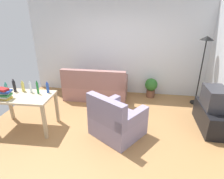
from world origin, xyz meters
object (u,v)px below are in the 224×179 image
at_px(bottle_tall, 6,88).
at_px(book_stack, 4,94).
at_px(tv, 215,98).
at_px(bottle_green, 38,88).
at_px(torchiere_lamp, 204,52).
at_px(potted_plant, 151,86).
at_px(desk, 24,100).
at_px(bottle_blue, 48,88).
at_px(bottle_clear, 31,88).
at_px(couch, 96,88).
at_px(armchair, 116,121).
at_px(bottle_dark, 14,86).
at_px(bottle_squat, 23,87).
at_px(tv_stand, 210,117).

relative_size(bottle_tall, book_stack, 0.76).
xyz_separation_m(tv, bottle_green, (-3.64, -0.47, 0.19)).
xyz_separation_m(torchiere_lamp, potted_plant, (-1.21, 0.23, -1.08)).
relative_size(desk, bottle_tall, 5.72).
relative_size(torchiere_lamp, bottle_blue, 7.35).
bearing_deg(bottle_clear, tv, 6.56).
distance_m(couch, tv, 3.03).
bearing_deg(book_stack, tv, 11.10).
height_order(armchair, bottle_dark, bottle_dark).
bearing_deg(bottle_blue, couch, 66.07).
xyz_separation_m(couch, armchair, (0.82, -1.69, 0.01)).
distance_m(tv, potted_plant, 1.90).
xyz_separation_m(couch, book_stack, (-1.35, -1.91, 0.56)).
bearing_deg(tv, bottle_squat, 95.74).
bearing_deg(tv, book_stack, 101.10).
xyz_separation_m(tv, book_stack, (-4.15, -0.81, 0.17)).
height_order(desk, bottle_clear, bottle_clear).
height_order(bottle_squat, bottle_blue, bottle_blue).
distance_m(tv_stand, desk, 3.98).
xyz_separation_m(tv_stand, desk, (-3.91, -0.62, 0.41)).
height_order(couch, bottle_squat, bottle_squat).
bearing_deg(bottle_clear, couch, 56.40).
relative_size(torchiere_lamp, bottle_clear, 7.16).
bearing_deg(book_stack, couch, 54.74).
height_order(tv, bottle_dark, bottle_dark).
bearing_deg(bottle_blue, armchair, -7.60).
height_order(couch, bottle_blue, bottle_blue).
distance_m(armchair, bottle_squat, 2.12).
distance_m(tv_stand, bottle_squat, 4.08).
distance_m(potted_plant, bottle_clear, 3.24).
height_order(bottle_tall, book_stack, book_stack).
height_order(tv, bottle_green, bottle_green).
distance_m(bottle_clear, bottle_blue, 0.36).
relative_size(couch, bottle_blue, 7.17).
bearing_deg(torchiere_lamp, tv, -89.83).
xyz_separation_m(bottle_dark, bottle_squat, (0.17, 0.04, -0.02)).
height_order(tv, bottle_squat, bottle_squat).
distance_m(tv_stand, bottle_green, 3.72).
relative_size(armchair, bottle_clear, 4.81).
xyz_separation_m(armchair, bottle_blue, (-1.48, 0.20, 0.55)).
bearing_deg(tv_stand, potted_plant, 40.75).
height_order(bottle_dark, book_stack, bottle_dark).
height_order(armchair, book_stack, book_stack).
distance_m(bottle_blue, book_stack, 0.81).
height_order(potted_plant, book_stack, book_stack).
height_order(tv_stand, potted_plant, potted_plant).
height_order(potted_plant, bottle_tall, bottle_tall).
bearing_deg(torchiere_lamp, bottle_blue, -155.54).
relative_size(torchiere_lamp, bottle_green, 6.34).
distance_m(tv_stand, book_stack, 4.27).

